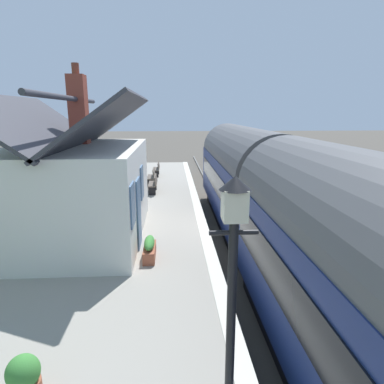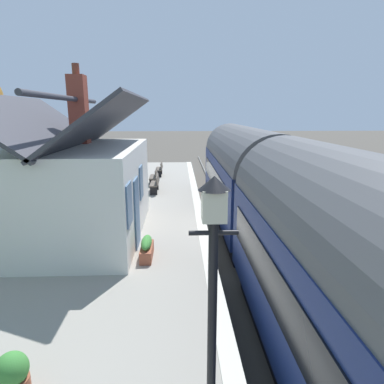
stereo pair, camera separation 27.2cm
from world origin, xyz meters
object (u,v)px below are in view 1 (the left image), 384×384
bench_by_lamp (157,169)px  station_building (76,188)px  planter_by_door (24,380)px  planter_bench_right (107,180)px  bench_near_building (152,177)px  train (279,206)px  bench_platform_end (154,183)px  lamp_post_platform (233,271)px  planter_edge_far (150,248)px

bench_by_lamp → station_building: bearing=168.5°
station_building → planter_by_door: station_building is taller
bench_by_lamp → planter_bench_right: 3.79m
bench_by_lamp → bench_near_building: (-2.74, 0.16, 0.00)m
train → bench_by_lamp: (11.97, 4.13, -0.82)m
planter_by_door → bench_by_lamp: bearing=-3.7°
station_building → bench_near_building: 8.14m
planter_bench_right → bench_near_building: bearing=-92.1°
bench_platform_end → lamp_post_platform: lamp_post_platform is taller
bench_by_lamp → bench_platform_end: bearing=-179.6°
bench_by_lamp → bench_near_building: size_ratio=1.00×
station_building → bench_platform_end: bearing=-20.2°
planter_edge_far → planter_by_door: 4.95m
planter_by_door → lamp_post_platform: bearing=-108.7°
lamp_post_platform → train: bearing=-22.3°
station_building → bench_platform_end: size_ratio=4.69×
bench_by_lamp → planter_bench_right: bearing=134.3°
station_building → bench_by_lamp: 10.83m
planter_by_door → planter_bench_right: bearing=6.1°
planter_by_door → bench_near_building: bearing=-3.8°
station_building → bench_by_lamp: bearing=-11.5°
bench_near_building → bench_platform_end: same height
train → bench_near_building: size_ratio=13.91×
train → station_building: bearing=77.3°
bench_platform_end → planter_edge_far: size_ratio=1.32×
train → planter_by_door: bearing=135.3°
planter_bench_right → lamp_post_platform: size_ratio=0.22×
bench_by_lamp → bench_platform_end: same height
planter_by_door → lamp_post_platform: lamp_post_platform is taller
bench_by_lamp → planter_by_door: 17.32m
station_building → bench_by_lamp: station_building is taller
bench_near_building → planter_edge_far: size_ratio=1.33×
bench_platform_end → planter_by_door: bearing=174.8°
planter_bench_right → planter_by_door: bearing=-173.9°
planter_by_door → lamp_post_platform: 3.51m
lamp_post_platform → planter_bench_right: bearing=15.4°
train → planter_by_door: 7.53m
station_building → planter_edge_far: station_building is taller
planter_edge_far → planter_by_door: planter_by_door is taller
bench_by_lamp → lamp_post_platform: bearing=-175.0°
planter_edge_far → lamp_post_platform: 6.16m
station_building → lamp_post_platform: station_building is taller
bench_by_lamp → planter_bench_right: bench_by_lamp is taller
planter_edge_far → lamp_post_platform: bearing=-167.3°
train → planter_edge_far: bearing=98.6°
station_building → bench_platform_end: (5.93, -2.18, -1.13)m
bench_by_lamp → planter_bench_right: (-2.65, 2.71, -0.20)m
bench_near_building → station_building: bearing=165.7°
bench_near_building → bench_platform_end: bearing=-174.2°
planter_bench_right → bench_by_lamp: bearing=-45.7°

